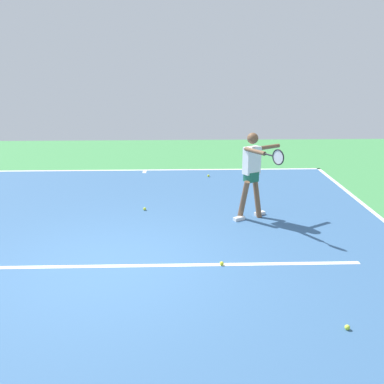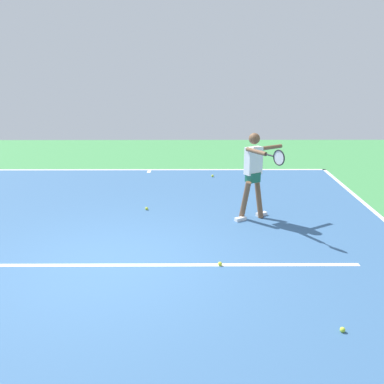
{
  "view_description": "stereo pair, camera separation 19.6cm",
  "coord_description": "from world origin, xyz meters",
  "views": [
    {
      "loc": [
        -1.0,
        6.42,
        3.2
      ],
      "look_at": [
        -1.23,
        -1.08,
        0.9
      ],
      "focal_mm": 41.23,
      "sensor_mm": 36.0,
      "label": 1
    },
    {
      "loc": [
        -1.2,
        6.43,
        3.2
      ],
      "look_at": [
        -1.23,
        -1.08,
        0.9
      ],
      "focal_mm": 41.23,
      "sensor_mm": 36.0,
      "label": 2
    }
  ],
  "objects": [
    {
      "name": "tennis_ball_by_sideline",
      "position": [
        -3.05,
        1.81,
        0.03
      ],
      "size": [
        0.07,
        0.07,
        0.07
      ],
      "primitive_type": "sphere",
      "color": "#C6E53D",
      "rests_on": "ground_plane"
    },
    {
      "name": "tennis_ball_near_service_line",
      "position": [
        -1.68,
        0.02,
        0.03
      ],
      "size": [
        0.07,
        0.07,
        0.07
      ],
      "primitive_type": "sphere",
      "color": "yellow",
      "rests_on": "ground_plane"
    },
    {
      "name": "tennis_ball_far_corner",
      "position": [
        -1.83,
        -5.44,
        0.03
      ],
      "size": [
        0.07,
        0.07,
        0.07
      ],
      "primitive_type": "sphere",
      "color": "#CCE033",
      "rests_on": "ground_plane"
    },
    {
      "name": "court_surface",
      "position": [
        0.0,
        0.0,
        0.0
      ],
      "size": [
        10.48,
        12.62,
        0.0
      ],
      "primitive_type": "cube",
      "color": "#38608E",
      "rests_on": "ground_plane"
    },
    {
      "name": "tennis_ball_by_baseline",
      "position": [
        -0.25,
        -2.68,
        0.03
      ],
      "size": [
        0.07,
        0.07,
        0.07
      ],
      "primitive_type": "sphere",
      "color": "#CCE033",
      "rests_on": "ground_plane"
    },
    {
      "name": "ground_plane",
      "position": [
        0.0,
        0.0,
        0.0
      ],
      "size": [
        22.36,
        22.36,
        0.0
      ],
      "primitive_type": "plane",
      "color": "#428E4C"
    },
    {
      "name": "court_line_baseline_near",
      "position": [
        0.0,
        -6.26,
        0.0
      ],
      "size": [
        10.48,
        0.1,
        0.01
      ],
      "primitive_type": "cube",
      "color": "white",
      "rests_on": "ground_plane"
    },
    {
      "name": "court_line_service",
      "position": [
        0.0,
        -0.0,
        0.0
      ],
      "size": [
        7.86,
        0.1,
        0.01
      ],
      "primitive_type": "cube",
      "color": "white",
      "rests_on": "ground_plane"
    },
    {
      "name": "tennis_player",
      "position": [
        -2.49,
        -2.13,
        1.03
      ],
      "size": [
        1.0,
        1.4,
        1.79
      ],
      "rotation": [
        0.0,
        0.0,
        0.55
      ],
      "color": "brown",
      "rests_on": "ground_plane"
    },
    {
      "name": "court_line_centre_mark",
      "position": [
        0.0,
        -6.06,
        0.0
      ],
      "size": [
        0.1,
        0.3,
        0.01
      ],
      "primitive_type": "cube",
      "color": "white",
      "rests_on": "ground_plane"
    }
  ]
}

